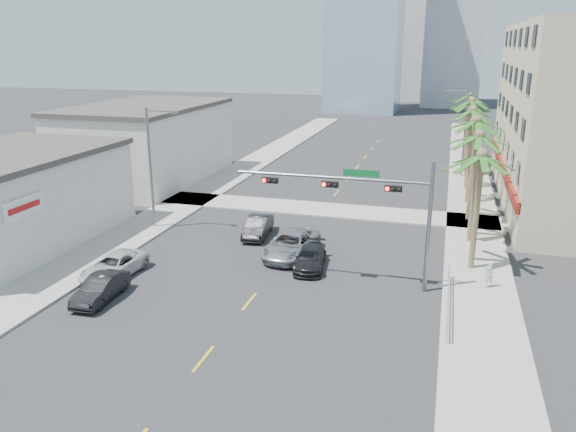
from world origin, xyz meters
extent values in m
plane|color=#262628|center=(0.00, 0.00, 0.00)|extent=(260.00, 260.00, 0.00)
cube|color=gray|center=(12.00, 20.00, 0.07)|extent=(4.00, 120.00, 0.15)
cube|color=gray|center=(-12.00, 20.00, 0.07)|extent=(4.00, 120.00, 0.15)
cube|color=gray|center=(0.00, 22.00, 0.07)|extent=(80.00, 4.00, 0.15)
cube|color=maroon|center=(14.40, 30.00, 3.00)|extent=(0.30, 28.00, 0.80)
cube|color=beige|center=(-19.00, 8.00, 3.00)|extent=(10.00, 16.00, 6.00)
cube|color=beige|center=(-19.50, 28.00, 3.60)|extent=(11.00, 18.00, 7.20)
cube|color=#ADADB2|center=(-3.00, 125.00, 21.00)|extent=(16.00, 16.00, 42.00)
cylinder|color=slate|center=(9.00, 8.00, 3.60)|extent=(0.24, 0.24, 7.20)
cylinder|color=slate|center=(3.50, 8.00, 6.20)|extent=(11.00, 0.16, 0.16)
cube|color=#0C662D|center=(5.20, 8.00, 6.55)|extent=(2.00, 0.05, 0.40)
cube|color=black|center=(7.00, 7.85, 5.85)|extent=(0.95, 0.28, 0.32)
sphere|color=#FF0C05|center=(6.68, 7.69, 5.85)|extent=(0.22, 0.22, 0.22)
cube|color=black|center=(3.50, 7.85, 5.85)|extent=(0.95, 0.28, 0.32)
sphere|color=#FF0C05|center=(3.18, 7.69, 5.85)|extent=(0.22, 0.22, 0.22)
cube|color=black|center=(0.00, 7.85, 5.85)|extent=(0.95, 0.28, 0.32)
sphere|color=#FF0C05|center=(-0.32, 7.69, 5.85)|extent=(0.22, 0.22, 0.22)
cylinder|color=brown|center=(11.60, 12.00, 3.60)|extent=(0.36, 0.36, 7.20)
cylinder|color=brown|center=(11.60, 17.20, 3.78)|extent=(0.36, 0.36, 7.56)
cylinder|color=brown|center=(11.60, 22.40, 3.96)|extent=(0.36, 0.36, 7.92)
cylinder|color=brown|center=(11.60, 27.60, 3.60)|extent=(0.36, 0.36, 7.20)
cylinder|color=brown|center=(11.60, 32.80, 3.78)|extent=(0.36, 0.36, 7.56)
cylinder|color=brown|center=(11.60, 38.00, 3.96)|extent=(0.36, 0.36, 7.92)
cylinder|color=brown|center=(11.60, 43.20, 3.60)|extent=(0.36, 0.36, 7.20)
cylinder|color=brown|center=(11.60, 48.40, 3.78)|extent=(0.36, 0.36, 7.56)
cylinder|color=slate|center=(-11.20, 14.00, 4.50)|extent=(0.20, 0.20, 9.00)
cylinder|color=slate|center=(-10.10, 14.00, 8.80)|extent=(2.20, 0.12, 0.12)
cube|color=slate|center=(-9.00, 14.00, 8.70)|extent=(0.50, 0.25, 0.18)
cylinder|color=slate|center=(11.20, 38.00, 4.50)|extent=(0.20, 0.20, 9.00)
cylinder|color=slate|center=(10.10, 38.00, 8.80)|extent=(2.20, 0.12, 0.12)
cube|color=slate|center=(9.00, 38.00, 8.70)|extent=(0.50, 0.25, 0.18)
cylinder|color=silver|center=(10.30, 6.00, 0.55)|extent=(0.08, 8.00, 0.08)
cylinder|color=silver|center=(10.30, 6.00, 0.90)|extent=(0.08, 8.00, 0.08)
cylinder|color=silver|center=(10.30, 2.00, 0.50)|extent=(0.08, 0.08, 1.00)
cylinder|color=silver|center=(10.30, 4.00, 0.50)|extent=(0.08, 0.08, 1.00)
cylinder|color=silver|center=(10.30, 6.00, 0.50)|extent=(0.08, 0.08, 1.00)
cylinder|color=silver|center=(10.30, 8.00, 0.50)|extent=(0.08, 0.08, 1.00)
cylinder|color=silver|center=(10.30, 10.00, 0.50)|extent=(0.08, 0.08, 1.00)
imported|color=black|center=(-7.80, 1.98, 0.67)|extent=(1.60, 4.14, 1.34)
imported|color=silver|center=(-8.92, 5.01, 0.67)|extent=(2.51, 4.94, 1.34)
imported|color=black|center=(-3.06, 14.35, 0.71)|extent=(1.95, 4.46, 1.43)
imported|color=#AFAFB3|center=(0.30, 11.22, 0.78)|extent=(3.06, 5.81, 1.56)
imported|color=black|center=(2.00, 9.59, 0.63)|extent=(2.31, 4.53, 1.26)
imported|color=white|center=(12.45, 9.25, 0.94)|extent=(0.69, 0.64, 1.58)
camera|label=1|loc=(9.63, -21.95, 13.33)|focal=35.00mm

